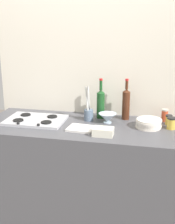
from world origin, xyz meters
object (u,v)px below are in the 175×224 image
(mixing_bowl, at_px, (108,118))
(condiment_jar_rear, at_px, (165,115))
(butter_dish, at_px, (103,132))
(condiment_jar_front, at_px, (171,123))
(stovetop_hob, at_px, (36,120))
(utensil_crock, at_px, (89,113))
(wine_bottle_leftmost, at_px, (126,103))
(cutting_board, at_px, (81,128))
(condiment_jar_spare, at_px, (169,120))
(wine_bottle_mid_left, at_px, (101,103))
(plate_stack, at_px, (149,123))

(mixing_bowl, relative_size, condiment_jar_rear, 1.42)
(mixing_bowl, xyz_separation_m, butter_dish, (0.01, -0.30, -0.02))
(mixing_bowl, relative_size, condiment_jar_front, 1.59)
(stovetop_hob, bearing_deg, utensil_crock, 15.62)
(wine_bottle_leftmost, relative_size, butter_dish, 2.31)
(butter_dish, xyz_separation_m, cutting_board, (-0.20, 0.09, -0.02))
(condiment_jar_rear, bearing_deg, stovetop_hob, -167.52)
(utensil_crock, height_order, condiment_jar_rear, utensil_crock)
(condiment_jar_spare, bearing_deg, utensil_crock, -177.10)
(stovetop_hob, height_order, condiment_jar_rear, condiment_jar_rear)
(condiment_jar_spare, bearing_deg, condiment_jar_front, -81.92)
(stovetop_hob, relative_size, mixing_bowl, 3.25)
(wine_bottle_mid_left, xyz_separation_m, butter_dish, (0.09, -0.43, -0.11))
(wine_bottle_mid_left, height_order, mixing_bowl, wine_bottle_mid_left)
(wine_bottle_mid_left, distance_m, cutting_board, 0.38)
(stovetop_hob, xyz_separation_m, wine_bottle_leftmost, (0.77, 0.24, 0.13))
(wine_bottle_mid_left, relative_size, mixing_bowl, 2.32)
(condiment_jar_front, bearing_deg, utensil_crock, 174.41)
(wine_bottle_mid_left, xyz_separation_m, condiment_jar_rear, (0.57, 0.02, -0.08))
(condiment_jar_rear, bearing_deg, plate_stack, -124.16)
(condiment_jar_spare, height_order, cutting_board, condiment_jar_spare)
(mixing_bowl, bearing_deg, utensil_crock, 170.04)
(wine_bottle_mid_left, bearing_deg, wine_bottle_leftmost, 2.84)
(wine_bottle_leftmost, relative_size, wine_bottle_mid_left, 1.01)
(wine_bottle_mid_left, xyz_separation_m, mixing_bowl, (0.08, -0.13, -0.09))
(wine_bottle_leftmost, bearing_deg, mixing_bowl, -136.09)
(mixing_bowl, distance_m, cutting_board, 0.29)
(wine_bottle_leftmost, xyz_separation_m, condiment_jar_spare, (0.38, -0.07, -0.10))
(wine_bottle_leftmost, distance_m, utensil_crock, 0.35)
(wine_bottle_mid_left, bearing_deg, stovetop_hob, -157.70)
(utensil_crock, distance_m, condiment_jar_front, 0.71)
(condiment_jar_spare, bearing_deg, wine_bottle_leftmost, 169.02)
(plate_stack, xyz_separation_m, butter_dish, (-0.34, -0.25, -0.01))
(wine_bottle_mid_left, bearing_deg, condiment_jar_spare, -5.83)
(utensil_crock, bearing_deg, wine_bottle_mid_left, 46.53)
(wine_bottle_mid_left, bearing_deg, utensil_crock, -133.47)
(mixing_bowl, relative_size, utensil_crock, 0.50)
(condiment_jar_spare, bearing_deg, butter_dish, -144.20)
(condiment_jar_front, bearing_deg, stovetop_hob, -177.18)
(mixing_bowl, bearing_deg, cutting_board, -132.40)
(condiment_jar_rear, xyz_separation_m, condiment_jar_spare, (0.03, -0.09, -0.01))
(condiment_jar_spare, bearing_deg, condiment_jar_rear, 110.79)
(wine_bottle_mid_left, bearing_deg, butter_dish, -77.67)
(condiment_jar_front, bearing_deg, wine_bottle_leftmost, 155.55)
(wine_bottle_mid_left, distance_m, utensil_crock, 0.15)
(butter_dish, bearing_deg, condiment_jar_front, 26.62)
(butter_dish, xyz_separation_m, utensil_crock, (-0.19, 0.33, 0.04))
(utensil_crock, bearing_deg, mixing_bowl, -9.96)
(mixing_bowl, height_order, condiment_jar_spare, mixing_bowl)
(wine_bottle_mid_left, bearing_deg, cutting_board, -107.77)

